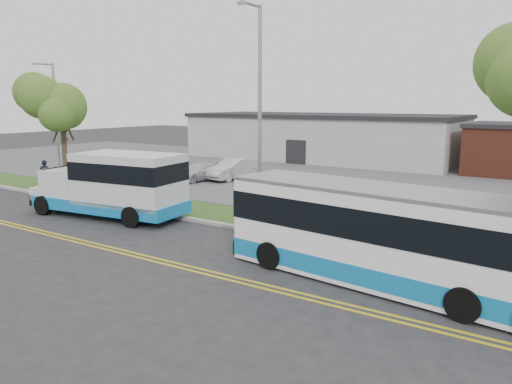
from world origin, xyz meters
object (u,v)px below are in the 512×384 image
Objects in this scene: streetlight_near at (259,107)px; shuttle_bus at (116,183)px; streetlight_far at (55,116)px; parked_car_a at (233,169)px; parked_car_b at (199,172)px; pedestrian at (45,175)px; transit_bus at (392,238)px; tree_west at (62,107)px.

streetlight_near reaches higher than shuttle_bus.
streetlight_far is at bearing 148.54° from shuttle_bus.
shuttle_bus is 1.91× the size of parked_car_a.
shuttle_bus is at bearing -153.67° from streetlight_near.
parked_car_a is 1.05× the size of parked_car_b.
streetlight_near is at bearing -42.62° from parked_car_a.
streetlight_near is 5.09× the size of pedestrian.
tree_west is at bearing 174.01° from transit_bus.
streetlight_far is 0.96× the size of shuttle_bus.
transit_bus reaches higher than pedestrian.
shuttle_bus is at bearing -24.03° from streetlight_far.
streetlight_near is at bearing 139.85° from pedestrian.
parked_car_b is at bearing 27.51° from streetlight_far.
pedestrian is at bearing -43.26° from streetlight_far.
parked_car_a is at bearing 145.95° from transit_bus.
shuttle_bus is 12.45m from parked_car_a.
tree_west reaches higher than transit_bus.
tree_west is at bearing -144.77° from pedestrian.
pedestrian is at bearing -101.52° from tree_west.
streetlight_near is at bearing 156.25° from transit_bus.
tree_west is 23.62m from transit_bus.
streetlight_far reaches higher than shuttle_bus.
shuttle_bus is at bearing -21.65° from tree_west.
parked_car_b is at bearing 53.83° from tree_west.
shuttle_bus reaches higher than parked_car_a.
pedestrian is at bearing -176.90° from streetlight_near.
pedestrian reaches higher than parked_car_b.
shuttle_bus is 4.48× the size of pedestrian.
streetlight_far is 14.35m from shuttle_bus.
streetlight_near is at bearing -30.94° from parked_car_b.
transit_bus is at bearing -12.37° from tree_west.
parked_car_b is (-9.92, 7.41, -4.53)m from streetlight_near.
streetlight_near is 19.20m from streetlight_far.
streetlight_near is at bearing 18.90° from shuttle_bus.
streetlight_far is 27.91m from transit_bus.
tree_west is at bearing -122.26° from parked_car_a.
tree_west reaches higher than shuttle_bus.
streetlight_far is 4.28× the size of pedestrian.
streetlight_near is 1.19× the size of streetlight_far.
streetlight_far reaches higher than pedestrian.
tree_west is 0.86× the size of streetlight_far.
streetlight_far is 6.18m from pedestrian.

